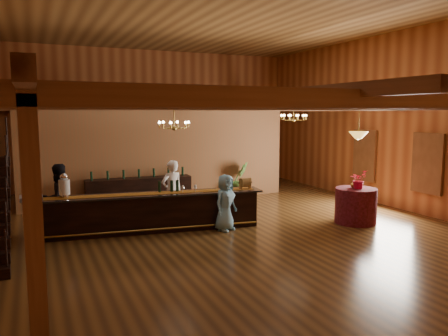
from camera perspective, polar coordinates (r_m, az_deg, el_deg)
name	(u,v)px	position (r m, az deg, el deg)	size (l,w,h in m)	color
floor	(216,224)	(11.93, -1.00, -7.33)	(14.00, 14.00, 0.00)	brown
ceiling	(216,14)	(11.81, -1.07, 19.46)	(14.00, 14.00, 0.00)	#A3773C
wall_back	(150,119)	(18.20, -9.66, 6.35)	(12.00, 0.10, 5.50)	#B86E3A
wall_front	(447,134)	(5.77, 27.07, 3.97)	(12.00, 0.10, 5.50)	#B86E3A
wall_right	(390,121)	(14.93, 20.82, 5.81)	(0.10, 14.00, 5.50)	#B86E3A
beam_grid	(209,104)	(12.01, -1.99, 8.38)	(11.90, 13.90, 0.39)	brown
support_posts	(224,168)	(11.17, -0.03, 0.04)	(9.20, 10.20, 3.20)	brown
partition_wall	(162,156)	(14.76, -8.10, 1.53)	(9.00, 0.18, 3.10)	brown
window_right_front	(428,163)	(13.87, 25.09, 0.55)	(0.12, 1.05, 1.75)	white
window_right_back	(365,155)	(15.69, 17.94, 1.58)	(0.12, 1.05, 1.75)	white
backroom_boxes	(153,178)	(16.86, -9.21, -1.29)	(4.10, 0.60, 1.10)	black
tasting_bar	(150,212)	(11.27, -9.62, -5.72)	(5.86, 1.49, 0.98)	black
beverage_dispenser	(64,186)	(11.13, -20.13, -2.22)	(0.26, 0.26, 0.60)	silver
glass_rack_tray	(31,198)	(11.16, -23.88, -3.61)	(0.50, 0.50, 0.10)	gray
raffle_drum	(245,183)	(11.65, 2.78, -1.93)	(0.34, 0.24, 0.30)	brown
bar_bottle_0	(159,187)	(11.29, -8.43, -2.43)	(0.07, 0.07, 0.30)	black
bar_bottle_1	(172,186)	(11.33, -6.86, -2.37)	(0.07, 0.07, 0.30)	black
bar_bottle_2	(177,186)	(11.36, -6.14, -2.34)	(0.07, 0.07, 0.30)	black
bar_bottle_3	(177,186)	(11.36, -6.12, -2.34)	(0.07, 0.07, 0.30)	black
backbar_shelf	(139,192)	(14.27, -10.99, -3.12)	(3.33, 0.52, 0.94)	black
round_table	(356,206)	(12.47, 16.82, -4.73)	(1.11, 1.11, 0.96)	maroon
chandelier_left	(174,124)	(11.13, -6.53, 5.67)	(0.80, 0.80, 0.65)	#A58837
chandelier_right	(294,117)	(13.87, 9.07, 6.57)	(0.80, 0.80, 0.49)	#A58837
pendant_lamp	(358,135)	(12.23, 17.15, 4.12)	(0.52, 0.52, 0.90)	#A58837
bartender	(172,191)	(12.09, -6.83, -3.03)	(0.63, 0.41, 1.71)	white
staff_second	(58,199)	(11.65, -20.83, -3.76)	(0.85, 0.66, 1.75)	black
guest	(225,202)	(11.15, 0.18, -4.53)	(0.71, 0.46, 1.45)	#73B2D1
floor_plant	(239,180)	(15.47, 2.04, -1.54)	(0.70, 0.57, 1.28)	#44752E
table_flowers	(358,179)	(12.28, 17.15, -1.44)	(0.46, 0.40, 0.51)	red
table_vase	(354,182)	(12.43, 16.60, -1.74)	(0.16, 0.16, 0.33)	#A58837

